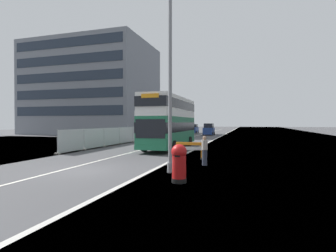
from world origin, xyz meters
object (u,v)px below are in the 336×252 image
(pedestrian_at_kerb, at_px, (205,151))
(car_receding_mid, at_px, (209,130))
(lamppost_foreground, at_px, (170,83))
(red_pillar_postbox, at_px, (179,161))
(double_decker_bus, at_px, (170,121))
(roadworks_barrier, at_px, (189,148))
(car_receding_far, at_px, (193,129))
(car_oncoming_near, at_px, (172,131))

(pedestrian_at_kerb, bearing_deg, car_receding_mid, 97.95)
(lamppost_foreground, relative_size, red_pillar_postbox, 5.88)
(lamppost_foreground, xyz_separation_m, car_receding_mid, (-3.71, 38.41, -3.39))
(lamppost_foreground, relative_size, car_receding_mid, 2.44)
(double_decker_bus, xyz_separation_m, pedestrian_at_kerb, (4.76, -8.87, -1.72))
(red_pillar_postbox, distance_m, roadworks_barrier, 7.16)
(car_receding_far, bearing_deg, double_decker_bus, -81.91)
(red_pillar_postbox, xyz_separation_m, car_receding_far, (-9.43, 48.47, 0.11))
(pedestrian_at_kerb, bearing_deg, roadworks_barrier, 120.37)
(red_pillar_postbox, bearing_deg, car_oncoming_near, 106.86)
(double_decker_bus, xyz_separation_m, car_receding_mid, (-0.23, 26.90, -1.52))
(lamppost_foreground, relative_size, roadworks_barrier, 5.04)
(red_pillar_postbox, xyz_separation_m, pedestrian_at_kerb, (0.31, 4.59, -0.02))
(car_oncoming_near, bearing_deg, roadworks_barrier, -71.02)
(double_decker_bus, relative_size, pedestrian_at_kerb, 6.33)
(roadworks_barrier, bearing_deg, red_pillar_postbox, -80.83)
(car_oncoming_near, bearing_deg, double_decker_bus, -74.21)
(red_pillar_postbox, height_order, car_receding_far, car_receding_far)
(car_receding_far, bearing_deg, car_oncoming_near, -90.58)
(double_decker_bus, height_order, car_oncoming_near, double_decker_bus)
(red_pillar_postbox, bearing_deg, roadworks_barrier, 99.17)
(lamppost_foreground, relative_size, car_oncoming_near, 2.05)
(double_decker_bus, xyz_separation_m, lamppost_foreground, (3.48, -11.51, 1.87))
(car_oncoming_near, height_order, car_receding_far, car_receding_far)
(car_oncoming_near, distance_m, car_receding_mid, 10.00)
(double_decker_bus, relative_size, car_oncoming_near, 2.35)
(pedestrian_at_kerb, bearing_deg, double_decker_bus, 118.21)
(red_pillar_postbox, bearing_deg, car_receding_far, 101.00)
(red_pillar_postbox, bearing_deg, double_decker_bus, 108.29)
(roadworks_barrier, xyz_separation_m, pedestrian_at_kerb, (1.45, -2.48, 0.13))
(car_receding_mid, bearing_deg, lamppost_foreground, -84.48)
(double_decker_bus, xyz_separation_m, roadworks_barrier, (3.31, -6.40, -1.85))
(red_pillar_postbox, relative_size, car_receding_far, 0.42)
(red_pillar_postbox, bearing_deg, car_receding_mid, 96.62)
(lamppost_foreground, bearing_deg, pedestrian_at_kerb, 64.01)
(double_decker_bus, relative_size, lamppost_foreground, 1.14)
(car_oncoming_near, distance_m, car_receding_far, 16.81)
(lamppost_foreground, distance_m, car_oncoming_near, 31.12)
(car_receding_far, bearing_deg, red_pillar_postbox, -79.00)
(car_receding_mid, bearing_deg, roadworks_barrier, -83.93)
(lamppost_foreground, bearing_deg, double_decker_bus, 106.81)
(double_decker_bus, xyz_separation_m, car_receding_far, (-4.97, 35.01, -1.60))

